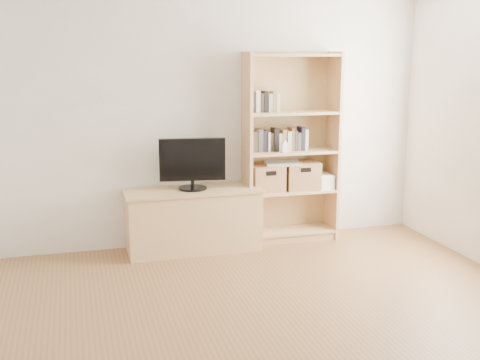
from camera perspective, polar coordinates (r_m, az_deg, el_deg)
name	(u,v)px	position (r m, az deg, el deg)	size (l,w,h in m)	color
floor	(300,349)	(4.24, 5.73, -15.68)	(4.50, 5.00, 0.01)	brown
back_wall	(213,119)	(6.18, -2.53, 5.84)	(4.50, 0.02, 2.60)	silver
tv_stand	(193,221)	(6.08, -4.45, -3.88)	(1.32, 0.49, 0.60)	tan
bookshelf	(291,148)	(6.28, 4.86, 3.02)	(0.99, 0.35, 1.97)	tan
television	(192,164)	(5.94, -4.54, 1.55)	(0.65, 0.05, 0.51)	black
books_row_mid	(290,139)	(6.29, 4.80, 3.90)	(0.87, 0.17, 0.23)	brown
books_row_upper	(271,102)	(6.18, 2.94, 7.38)	(0.37, 0.14, 0.19)	brown
baby_monitor	(285,147)	(6.14, 4.24, 3.10)	(0.05, 0.03, 0.10)	white
basket_left	(267,178)	(6.25, 2.56, 0.19)	(0.33, 0.27, 0.27)	#B38150
basket_right	(301,175)	(6.37, 5.85, 0.45)	(0.35, 0.29, 0.29)	#B38150
laptop	(283,163)	(6.27, 4.06, 1.61)	(0.36, 0.25, 0.03)	silver
magazine_stack	(321,181)	(6.47, 7.65, -0.14)	(0.20, 0.28, 0.13)	silver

